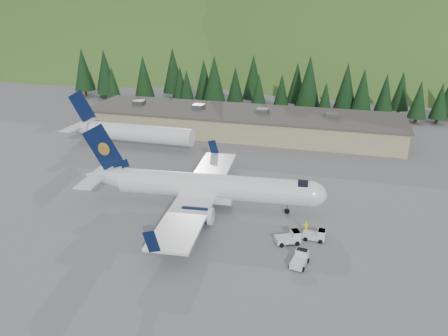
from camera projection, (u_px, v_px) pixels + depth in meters
ground at (213, 207)px, 64.54m from camera, size 600.00×600.00×0.00m
airliner at (206, 187)px, 63.56m from camera, size 36.12×33.92×11.98m
second_airliner at (128, 132)px, 89.31m from camera, size 27.50×11.00×10.05m
baggage_tug_a at (290, 238)px, 54.95m from camera, size 3.44×2.85×1.64m
baggage_tug_b at (316, 235)px, 55.66m from camera, size 2.88×1.82×1.50m
baggage_tug_c at (300, 259)px, 50.53m from camera, size 2.21×3.15×1.56m
terminal_building at (241, 122)px, 98.94m from camera, size 71.00×17.00×6.10m
ramp_worker at (306, 227)px, 57.11m from camera, size 0.71×0.53×1.79m
tree_line at (238, 81)px, 120.17m from camera, size 113.02×19.69×13.99m
hills at (396, 193)px, 267.41m from camera, size 614.00×330.00×300.00m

